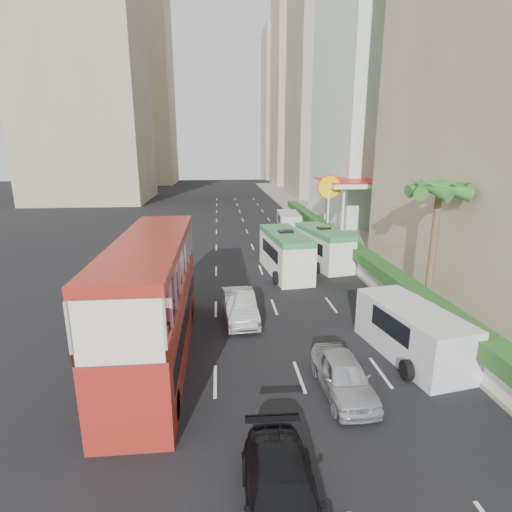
{
  "coord_description": "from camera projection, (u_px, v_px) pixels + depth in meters",
  "views": [
    {
      "loc": [
        -3.32,
        -15.27,
        8.4
      ],
      "look_at": [
        -1.5,
        4.0,
        3.2
      ],
      "focal_mm": 28.0,
      "sensor_mm": 36.0,
      "label": 1
    }
  ],
  "objects": [
    {
      "name": "minibus_near",
      "position": [
        285.0,
        253.0,
        27.53
      ],
      "size": [
        2.89,
        6.77,
        2.91
      ],
      "primitive_type": "cube",
      "rotation": [
        0.0,
        0.0,
        0.11
      ],
      "color": "silver",
      "rests_on": "ground"
    },
    {
      "name": "tower_far_a",
      "position": [
        304.0,
        88.0,
        91.85
      ],
      "size": [
        14.0,
        14.0,
        44.0
      ],
      "primitive_type": "cube",
      "color": "tan",
      "rests_on": "ground"
    },
    {
      "name": "tower_far_b",
      "position": [
        288.0,
        107.0,
        113.52
      ],
      "size": [
        14.0,
        14.0,
        40.0
      ],
      "primitive_type": "cube",
      "color": "tan",
      "rests_on": "ground"
    },
    {
      "name": "van_asset",
      "position": [
        275.0,
        252.0,
        33.59
      ],
      "size": [
        1.95,
        4.22,
        1.17
      ],
      "primitive_type": "imported",
      "rotation": [
        0.0,
        0.0,
        -0.0
      ],
      "color": "silver",
      "rests_on": "ground"
    },
    {
      "name": "panel_van_far",
      "position": [
        289.0,
        223.0,
        41.49
      ],
      "size": [
        2.31,
        5.16,
        2.02
      ],
      "primitive_type": "cube",
      "rotation": [
        0.0,
        0.0,
        -0.06
      ],
      "color": "silver",
      "rests_on": "ground"
    },
    {
      "name": "car_silver_lane_b",
      "position": [
        342.0,
        392.0,
        14.24
      ],
      "size": [
        1.72,
        4.02,
        1.35
      ],
      "primitive_type": "imported",
      "rotation": [
        0.0,
        0.0,
        0.03
      ],
      "color": "#B7BABF",
      "rests_on": "ground"
    },
    {
      "name": "car_silver_lane_a",
      "position": [
        240.0,
        319.0,
        20.36
      ],
      "size": [
        1.8,
        4.45,
        1.44
      ],
      "primitive_type": "imported",
      "rotation": [
        0.0,
        0.0,
        0.07
      ],
      "color": "#B7BABF",
      "rests_on": "ground"
    },
    {
      "name": "double_decker_bus",
      "position": [
        154.0,
        301.0,
        15.96
      ],
      "size": [
        2.5,
        11.0,
        5.06
      ],
      "primitive_type": "cube",
      "color": "maroon",
      "rests_on": "ground"
    },
    {
      "name": "tower_mid",
      "position": [
        340.0,
        49.0,
        68.08
      ],
      "size": [
        16.0,
        16.0,
        50.0
      ],
      "primitive_type": "cube",
      "color": "tan",
      "rests_on": "ground"
    },
    {
      "name": "panel_van_near",
      "position": [
        412.0,
        332.0,
        16.51
      ],
      "size": [
        3.05,
        5.67,
        2.15
      ],
      "primitive_type": "cube",
      "rotation": [
        0.0,
        0.0,
        0.17
      ],
      "color": "silver",
      "rests_on": "ground"
    },
    {
      "name": "ground_plane",
      "position": [
        299.0,
        351.0,
        17.16
      ],
      "size": [
        200.0,
        200.0,
        0.0
      ],
      "primitive_type": "plane",
      "color": "black",
      "rests_on": "ground"
    },
    {
      "name": "tower_left_a",
      "position": [
        79.0,
        30.0,
        61.13
      ],
      "size": [
        18.0,
        18.0,
        52.0
      ],
      "primitive_type": "cube",
      "color": "tan",
      "rests_on": "ground"
    },
    {
      "name": "shell_station",
      "position": [
        354.0,
        208.0,
        39.47
      ],
      "size": [
        6.5,
        8.0,
        5.5
      ],
      "primitive_type": "cube",
      "color": "silver",
      "rests_on": "ground"
    },
    {
      "name": "palm_tree",
      "position": [
        433.0,
        248.0,
        20.84
      ],
      "size": [
        0.36,
        0.36,
        6.4
      ],
      "primitive_type": "cylinder",
      "color": "brown",
      "rests_on": "sidewalk"
    },
    {
      "name": "kerb_wall",
      "position": [
        342.0,
        252.0,
        31.01
      ],
      "size": [
        0.3,
        44.0,
        1.0
      ],
      "primitive_type": "cube",
      "color": "silver",
      "rests_on": "sidewalk"
    },
    {
      "name": "minibus_far",
      "position": [
        323.0,
        247.0,
        29.68
      ],
      "size": [
        3.2,
        6.42,
        2.72
      ],
      "primitive_type": "cube",
      "rotation": [
        0.0,
        0.0,
        0.2
      ],
      "color": "silver",
      "rests_on": "ground"
    },
    {
      "name": "hedge",
      "position": [
        343.0,
        241.0,
        30.79
      ],
      "size": [
        1.1,
        44.0,
        0.7
      ],
      "primitive_type": "cube",
      "color": "#2D6626",
      "rests_on": "kerb_wall"
    },
    {
      "name": "sidewalk",
      "position": [
        336.0,
        231.0,
        41.99
      ],
      "size": [
        6.0,
        120.0,
        0.18
      ],
      "primitive_type": "cube",
      "color": "#99968C",
      "rests_on": "ground"
    },
    {
      "name": "tower_left_b",
      "position": [
        138.0,
        86.0,
        95.75
      ],
      "size": [
        16.0,
        16.0,
        46.0
      ],
      "primitive_type": "cube",
      "color": "tan",
      "rests_on": "ground"
    }
  ]
}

